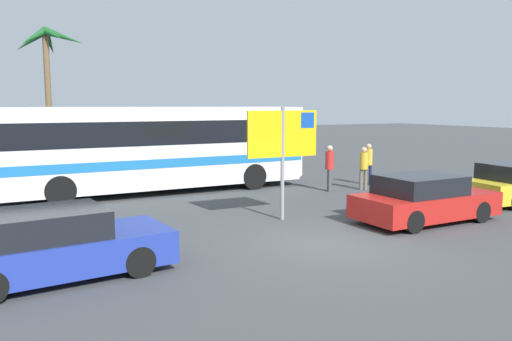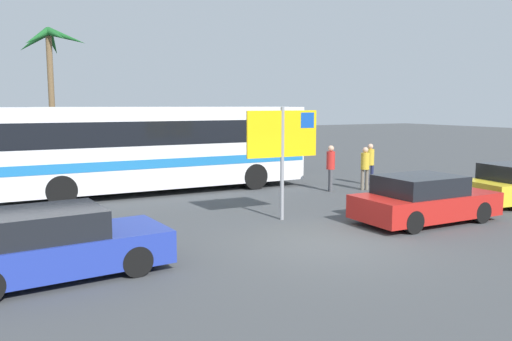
{
  "view_description": "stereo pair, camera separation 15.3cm",
  "coord_description": "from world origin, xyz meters",
  "px_view_note": "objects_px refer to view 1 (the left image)",
  "views": [
    {
      "loc": [
        -7.12,
        -9.44,
        3.25
      ],
      "look_at": [
        0.1,
        3.97,
        1.3
      ],
      "focal_mm": 35.94,
      "sensor_mm": 36.0,
      "label": 1
    },
    {
      "loc": [
        -6.98,
        -9.51,
        3.25
      ],
      "look_at": [
        0.1,
        3.97,
        1.3
      ],
      "focal_mm": 35.94,
      "sensor_mm": 36.0,
      "label": 2
    }
  ],
  "objects_px": {
    "car_red": "(424,199)",
    "pedestrian_near_sign": "(329,164)",
    "ferry_sign": "(284,138)",
    "pedestrian_crossing_lot": "(368,161)",
    "car_blue": "(55,245)",
    "pedestrian_by_bus": "(364,165)",
    "bus_rear_coach": "(164,137)",
    "bus_front_coach": "(155,145)"
  },
  "relations": [
    {
      "from": "car_red",
      "to": "pedestrian_near_sign",
      "type": "bearing_deg",
      "value": 81.96
    },
    {
      "from": "ferry_sign",
      "to": "pedestrian_crossing_lot",
      "type": "bearing_deg",
      "value": 32.3
    },
    {
      "from": "pedestrian_crossing_lot",
      "to": "car_blue",
      "type": "bearing_deg",
      "value": -8.56
    },
    {
      "from": "car_blue",
      "to": "pedestrian_by_bus",
      "type": "distance_m",
      "value": 12.9
    },
    {
      "from": "bus_rear_coach",
      "to": "pedestrian_near_sign",
      "type": "distance_m",
      "value": 8.15
    },
    {
      "from": "car_red",
      "to": "pedestrian_near_sign",
      "type": "distance_m",
      "value": 5.49
    },
    {
      "from": "pedestrian_near_sign",
      "to": "car_red",
      "type": "bearing_deg",
      "value": 107.78
    },
    {
      "from": "bus_front_coach",
      "to": "car_red",
      "type": "distance_m",
      "value": 9.91
    },
    {
      "from": "bus_rear_coach",
      "to": "pedestrian_by_bus",
      "type": "bearing_deg",
      "value": -53.07
    },
    {
      "from": "pedestrian_by_bus",
      "to": "pedestrian_crossing_lot",
      "type": "relative_size",
      "value": 0.98
    },
    {
      "from": "car_red",
      "to": "car_blue",
      "type": "xyz_separation_m",
      "value": [
        -9.68,
        -0.14,
        -0.0
      ]
    },
    {
      "from": "bus_front_coach",
      "to": "ferry_sign",
      "type": "distance_m",
      "value": 6.6
    },
    {
      "from": "bus_rear_coach",
      "to": "car_blue",
      "type": "height_order",
      "value": "bus_rear_coach"
    },
    {
      "from": "pedestrian_near_sign",
      "to": "bus_front_coach",
      "type": "bearing_deg",
      "value": -1.54
    },
    {
      "from": "car_red",
      "to": "pedestrian_near_sign",
      "type": "xyz_separation_m",
      "value": [
        0.75,
        5.43,
        0.4
      ]
    },
    {
      "from": "bus_front_coach",
      "to": "bus_rear_coach",
      "type": "bearing_deg",
      "value": 66.92
    },
    {
      "from": "car_blue",
      "to": "car_red",
      "type": "bearing_deg",
      "value": -4.02
    },
    {
      "from": "ferry_sign",
      "to": "pedestrian_by_bus",
      "type": "height_order",
      "value": "ferry_sign"
    },
    {
      "from": "bus_rear_coach",
      "to": "pedestrian_crossing_lot",
      "type": "xyz_separation_m",
      "value": [
        6.52,
        -6.42,
        -0.79
      ]
    },
    {
      "from": "pedestrian_crossing_lot",
      "to": "pedestrian_near_sign",
      "type": "relative_size",
      "value": 0.97
    },
    {
      "from": "car_blue",
      "to": "ferry_sign",
      "type": "bearing_deg",
      "value": 14.49
    },
    {
      "from": "ferry_sign",
      "to": "pedestrian_near_sign",
      "type": "bearing_deg",
      "value": 40.57
    },
    {
      "from": "bus_rear_coach",
      "to": "pedestrian_crossing_lot",
      "type": "bearing_deg",
      "value": -44.57
    },
    {
      "from": "car_blue",
      "to": "pedestrian_crossing_lot",
      "type": "bearing_deg",
      "value": 20.69
    },
    {
      "from": "ferry_sign",
      "to": "car_red",
      "type": "xyz_separation_m",
      "value": [
        3.29,
        -2.1,
        -1.69
      ]
    },
    {
      "from": "pedestrian_near_sign",
      "to": "bus_rear_coach",
      "type": "bearing_deg",
      "value": -33.59
    },
    {
      "from": "bus_rear_coach",
      "to": "ferry_sign",
      "type": "xyz_separation_m",
      "value": [
        0.11,
        -10.3,
        0.54
      ]
    },
    {
      "from": "car_red",
      "to": "car_blue",
      "type": "distance_m",
      "value": 9.68
    },
    {
      "from": "bus_rear_coach",
      "to": "ferry_sign",
      "type": "distance_m",
      "value": 10.31
    },
    {
      "from": "ferry_sign",
      "to": "bus_front_coach",
      "type": "bearing_deg",
      "value": 107.04
    },
    {
      "from": "bus_front_coach",
      "to": "bus_rear_coach",
      "type": "distance_m",
      "value": 4.32
    },
    {
      "from": "pedestrian_by_bus",
      "to": "car_red",
      "type": "bearing_deg",
      "value": 176.6
    },
    {
      "from": "car_blue",
      "to": "pedestrian_crossing_lot",
      "type": "xyz_separation_m",
      "value": [
        12.8,
        6.12,
        0.36
      ]
    },
    {
      "from": "bus_front_coach",
      "to": "pedestrian_crossing_lot",
      "type": "bearing_deg",
      "value": -16.61
    },
    {
      "from": "car_blue",
      "to": "pedestrian_near_sign",
      "type": "distance_m",
      "value": 11.83
    },
    {
      "from": "bus_rear_coach",
      "to": "car_blue",
      "type": "relative_size",
      "value": 2.68
    },
    {
      "from": "pedestrian_crossing_lot",
      "to": "pedestrian_near_sign",
      "type": "bearing_deg",
      "value": -20.96
    },
    {
      "from": "car_red",
      "to": "pedestrian_crossing_lot",
      "type": "xyz_separation_m",
      "value": [
        3.12,
        5.98,
        0.36
      ]
    },
    {
      "from": "bus_rear_coach",
      "to": "car_blue",
      "type": "distance_m",
      "value": 14.07
    },
    {
      "from": "car_red",
      "to": "pedestrian_by_bus",
      "type": "distance_m",
      "value": 5.5
    },
    {
      "from": "bus_front_coach",
      "to": "pedestrian_by_bus",
      "type": "relative_size",
      "value": 6.89
    },
    {
      "from": "ferry_sign",
      "to": "pedestrian_crossing_lot",
      "type": "relative_size",
      "value": 1.89
    }
  ]
}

